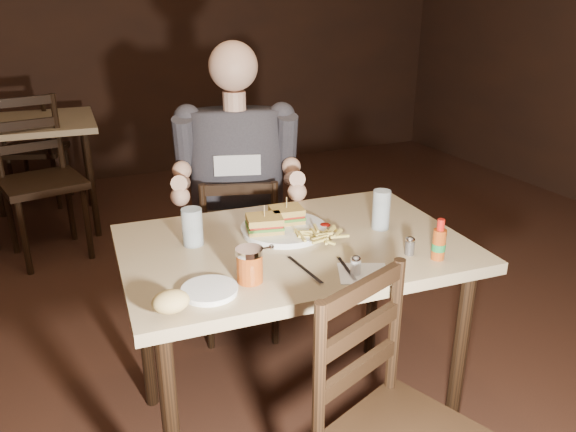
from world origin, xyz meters
name	(u,v)px	position (x,y,z in m)	size (l,w,h in m)	color
room_shell	(337,48)	(0.00, 0.00, 1.40)	(7.00, 7.00, 7.00)	black
main_table	(294,265)	(-0.18, -0.06, 0.68)	(1.21, 0.85, 0.77)	tan
bg_table	(34,133)	(-0.94, 2.50, 0.68)	(0.84, 0.84, 0.77)	tan
chair_far	(240,254)	(-0.13, 0.65, 0.41)	(0.38, 0.41, 0.82)	black
bg_chair_far	(37,150)	(-0.94, 3.05, 0.43)	(0.40, 0.44, 0.87)	black
bg_chair_near	(42,182)	(-0.94, 1.95, 0.49)	(0.46, 0.50, 0.99)	black
diner	(237,156)	(-0.14, 0.60, 0.90)	(0.56, 0.44, 0.96)	#343339
dinner_plate	(284,230)	(-0.17, 0.03, 0.78)	(0.30, 0.30, 0.02)	white
sandwich_left	(264,219)	(-0.25, 0.02, 0.84)	(0.12, 0.10, 0.10)	gold
sandwich_right	(287,210)	(-0.15, 0.07, 0.84)	(0.11, 0.09, 0.10)	gold
fries_pile	(321,234)	(-0.10, -0.11, 0.81)	(0.24, 0.17, 0.04)	#D4BE50
ketchup_dollop	(325,225)	(-0.03, -0.02, 0.79)	(0.04, 0.04, 0.01)	maroon
glass_left	(192,227)	(-0.50, 0.06, 0.83)	(0.07, 0.07, 0.13)	silver
glass_right	(381,210)	(0.16, -0.08, 0.84)	(0.06, 0.06, 0.14)	silver
hot_sauce	(439,239)	(0.19, -0.37, 0.84)	(0.04, 0.04, 0.14)	#8E3A10
salt_shaker	(356,266)	(-0.11, -0.35, 0.80)	(0.03, 0.03, 0.06)	white
pepper_shaker	(410,246)	(0.12, -0.31, 0.80)	(0.03, 0.03, 0.06)	#38332D
syrup_dispenser	(250,265)	(-0.42, -0.26, 0.82)	(0.08, 0.08, 0.11)	#8E3A10
napkin	(364,274)	(-0.09, -0.36, 0.77)	(0.15, 0.14, 0.00)	white
knife	(305,270)	(-0.24, -0.27, 0.78)	(0.01, 0.21, 0.00)	silver
fork	(346,269)	(-0.12, -0.32, 0.78)	(0.01, 0.16, 0.00)	silver
side_plate	(210,291)	(-0.55, -0.28, 0.78)	(0.16, 0.16, 0.01)	white
bread_roll	(171,302)	(-0.67, -0.35, 0.81)	(0.10, 0.08, 0.06)	tan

